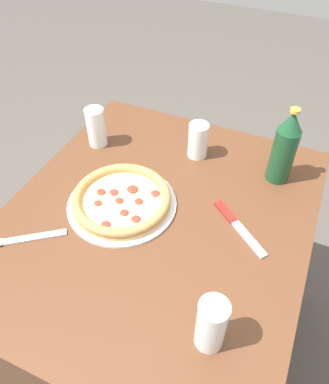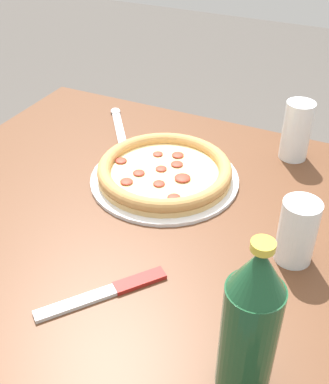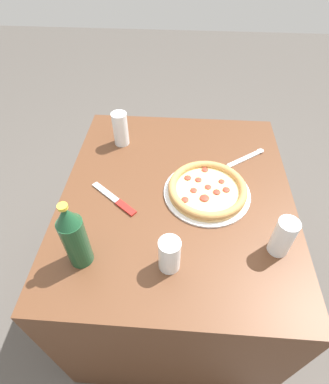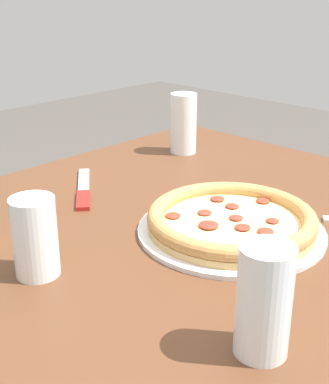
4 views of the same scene
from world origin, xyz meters
The scene contains 9 objects.
ground_plane centered at (0.00, 0.00, 0.00)m, with size 8.00×8.00×0.00m, color #4C4742.
table centered at (0.00, 0.00, 0.39)m, with size 0.98×0.84×0.78m.
pizza_veggie centered at (0.00, 0.11, 0.80)m, with size 0.32×0.32×0.04m.
glass_mango_juice centered at (-0.28, -0.25, 0.84)m, with size 0.06×0.06×0.15m.
glass_red_wine centered at (0.30, -0.01, 0.83)m, with size 0.06×0.06×0.12m.
glass_lemonade centered at (0.22, 0.32, 0.84)m, with size 0.06×0.06×0.14m.
beer_bottle centered at (0.30, -0.28, 0.89)m, with size 0.07×0.07×0.25m.
knife centered at (0.06, -0.22, 0.78)m, with size 0.15×0.18×0.01m.
spoon centered at (-0.22, 0.29, 0.78)m, with size 0.13×0.17×0.01m.
Camera 1 is at (-0.63, -0.30, 1.57)m, focal length 35.00 mm.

